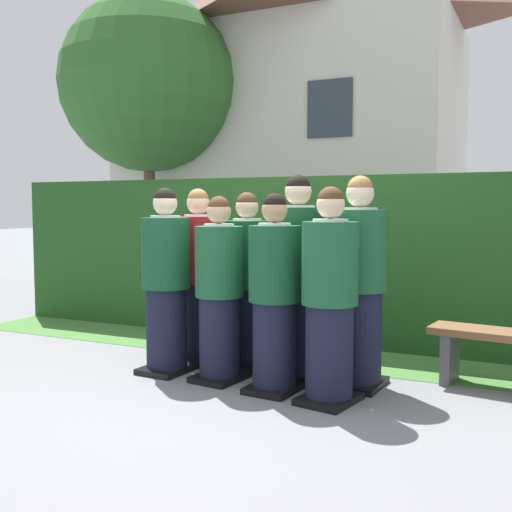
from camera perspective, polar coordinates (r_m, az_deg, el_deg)
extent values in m
plane|color=slate|center=(5.12, -1.14, -11.99)|extent=(60.00, 60.00, 0.00)
cylinder|color=black|center=(5.49, -8.33, -6.86)|extent=(0.36, 0.36, 0.75)
cube|color=black|center=(5.57, -8.29, -10.38)|extent=(0.41, 0.49, 0.05)
cylinder|color=#144728|center=(5.40, -8.42, 0.27)|extent=(0.42, 0.42, 0.62)
cylinder|color=white|center=(5.39, -8.46, 3.61)|extent=(0.26, 0.26, 0.03)
cube|color=navy|center=(5.55, -7.16, 1.68)|extent=(0.04, 0.01, 0.27)
sphere|color=beige|center=(5.38, -8.47, 4.89)|extent=(0.21, 0.21, 0.21)
sphere|color=black|center=(5.39, -8.48, 5.29)|extent=(0.19, 0.19, 0.19)
cube|color=white|center=(5.62, -6.70, -0.49)|extent=(0.15, 0.02, 0.20)
cylinder|color=black|center=(5.19, -3.43, -7.70)|extent=(0.34, 0.34, 0.71)
cube|color=black|center=(5.27, -3.41, -11.22)|extent=(0.41, 0.49, 0.05)
cylinder|color=#19512D|center=(5.09, -3.46, -0.52)|extent=(0.40, 0.40, 0.59)
cylinder|color=white|center=(5.07, -3.48, 2.85)|extent=(0.25, 0.25, 0.03)
cube|color=navy|center=(5.24, -2.23, 0.92)|extent=(0.04, 0.02, 0.26)
sphere|color=tan|center=(5.07, -3.48, 4.16)|extent=(0.20, 0.20, 0.20)
sphere|color=#472D19|center=(5.07, -3.49, 4.56)|extent=(0.19, 0.19, 0.19)
cylinder|color=black|center=(4.88, 1.72, -8.43)|extent=(0.35, 0.35, 0.72)
cube|color=black|center=(4.97, 1.71, -12.21)|extent=(0.40, 0.48, 0.05)
cylinder|color=#144728|center=(4.78, 1.74, -0.71)|extent=(0.41, 0.41, 0.60)
cylinder|color=white|center=(4.76, 1.75, 2.92)|extent=(0.25, 0.25, 0.03)
cube|color=gold|center=(4.94, 2.84, 0.84)|extent=(0.04, 0.02, 0.26)
sphere|color=tan|center=(4.76, 1.75, 4.33)|extent=(0.20, 0.20, 0.20)
sphere|color=black|center=(4.76, 1.75, 4.76)|extent=(0.19, 0.19, 0.19)
cylinder|color=black|center=(4.64, 6.84, -9.04)|extent=(0.35, 0.35, 0.74)
cube|color=black|center=(4.73, 6.80, -13.11)|extent=(0.45, 0.52, 0.05)
cylinder|color=#19512D|center=(4.53, 6.93, -0.68)|extent=(0.42, 0.42, 0.61)
cylinder|color=white|center=(4.51, 6.96, 3.26)|extent=(0.26, 0.26, 0.03)
cube|color=#236038|center=(4.69, 8.12, 0.99)|extent=(0.04, 0.02, 0.27)
sphere|color=beige|center=(4.51, 6.98, 4.78)|extent=(0.21, 0.21, 0.21)
sphere|color=#472D19|center=(4.51, 6.98, 5.25)|extent=(0.19, 0.19, 0.19)
cube|color=white|center=(4.77, 8.49, -1.54)|extent=(0.15, 0.04, 0.20)
cylinder|color=black|center=(5.85, -5.34, -6.11)|extent=(0.36, 0.36, 0.75)
cube|color=black|center=(5.93, -5.32, -9.44)|extent=(0.45, 0.53, 0.05)
cylinder|color=#AD191E|center=(5.76, -5.39, 0.60)|extent=(0.42, 0.42, 0.62)
cylinder|color=white|center=(5.75, -5.42, 3.74)|extent=(0.26, 0.26, 0.03)
cube|color=#236038|center=(5.91, -4.11, 1.91)|extent=(0.04, 0.02, 0.27)
sphere|color=beige|center=(5.75, -5.43, 4.94)|extent=(0.21, 0.21, 0.21)
sphere|color=olive|center=(5.75, -5.43, 5.31)|extent=(0.20, 0.20, 0.20)
cube|color=white|center=(5.98, -3.67, -0.14)|extent=(0.15, 0.03, 0.20)
cylinder|color=black|center=(5.57, -0.83, -6.73)|extent=(0.35, 0.35, 0.73)
cube|color=black|center=(5.65, -0.82, -10.12)|extent=(0.44, 0.51, 0.05)
cylinder|color=#144728|center=(5.48, -0.83, 0.14)|extent=(0.41, 0.41, 0.61)
cylinder|color=white|center=(5.47, -0.84, 3.36)|extent=(0.26, 0.26, 0.03)
cube|color=navy|center=(5.63, 0.36, 1.50)|extent=(0.04, 0.02, 0.27)
sphere|color=beige|center=(5.47, -0.84, 4.60)|extent=(0.21, 0.21, 0.21)
sphere|color=#472D19|center=(5.47, -0.84, 4.98)|extent=(0.19, 0.19, 0.19)
cube|color=white|center=(5.71, 0.77, -0.60)|extent=(0.15, 0.03, 0.20)
cylinder|color=black|center=(5.26, 3.88, -7.06)|extent=(0.38, 0.38, 0.80)
cube|color=black|center=(5.35, 3.86, -10.99)|extent=(0.44, 0.53, 0.05)
cylinder|color=#144728|center=(5.16, 3.93, 0.88)|extent=(0.45, 0.45, 0.66)
cylinder|color=white|center=(5.15, 3.95, 4.59)|extent=(0.28, 0.28, 0.03)
cube|color=#236038|center=(5.35, 4.97, 2.41)|extent=(0.04, 0.02, 0.29)
sphere|color=beige|center=(5.15, 3.96, 6.01)|extent=(0.23, 0.23, 0.23)
sphere|color=black|center=(5.16, 3.96, 6.45)|extent=(0.21, 0.21, 0.21)
cylinder|color=black|center=(5.07, 9.51, -7.63)|extent=(0.38, 0.38, 0.79)
cube|color=black|center=(5.16, 9.45, -11.64)|extent=(0.42, 0.51, 0.05)
cylinder|color=#19512D|center=(4.97, 9.62, 0.51)|extent=(0.45, 0.45, 0.65)
cylinder|color=white|center=(4.95, 9.67, 4.33)|extent=(0.28, 0.28, 0.03)
cube|color=navy|center=(5.16, 10.39, 2.10)|extent=(0.04, 0.01, 0.29)
sphere|color=beige|center=(4.95, 9.69, 5.79)|extent=(0.22, 0.22, 0.22)
sphere|color=olive|center=(4.96, 9.70, 6.24)|extent=(0.20, 0.20, 0.20)
cube|color=#214C1E|center=(6.76, 6.44, -0.26)|extent=(7.91, 0.70, 1.78)
cube|color=beige|center=(14.64, 3.43, 9.44)|extent=(7.34, 4.31, 5.39)
cube|color=#2D3842|center=(13.53, -6.80, 12.57)|extent=(0.90, 0.04, 1.10)
cube|color=#2D3842|center=(12.11, 6.89, 13.51)|extent=(0.90, 0.04, 1.10)
cylinder|color=brown|center=(13.33, -9.86, 3.25)|extent=(0.24, 0.24, 2.32)
sphere|color=#2D6028|center=(13.58, -10.04, 15.57)|extent=(3.71, 3.71, 3.71)
cube|color=#4C4C51|center=(5.41, 17.63, -9.00)|extent=(0.12, 0.33, 0.42)
cube|color=#477A38|center=(6.17, 3.89, -9.08)|extent=(7.91, 0.90, 0.01)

